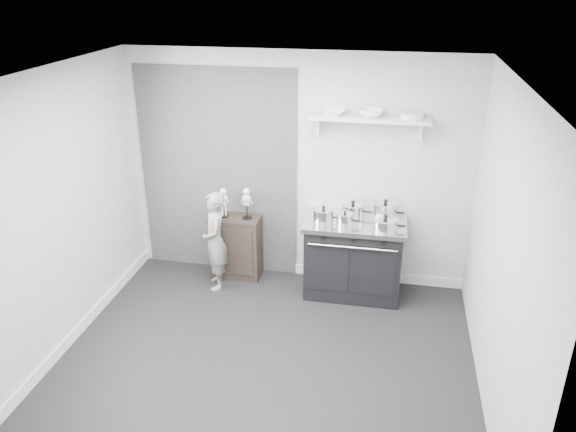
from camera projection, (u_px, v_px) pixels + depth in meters
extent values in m
plane|color=black|center=(263.00, 362.00, 5.41)|extent=(4.00, 4.00, 0.00)
cube|color=#9E9E9C|center=(297.00, 170.00, 6.48)|extent=(4.00, 0.02, 2.70)
cube|color=#9E9E9C|center=(189.00, 369.00, 3.24)|extent=(4.00, 0.02, 2.70)
cube|color=#9E9E9C|center=(51.00, 219.00, 5.21)|extent=(0.02, 3.60, 2.70)
cube|color=#9E9E9C|center=(502.00, 257.00, 4.52)|extent=(0.02, 3.60, 2.70)
cube|color=silver|center=(257.00, 79.00, 4.32)|extent=(4.00, 3.60, 0.02)
cube|color=black|center=(218.00, 173.00, 6.67)|extent=(1.90, 0.02, 2.50)
cube|color=silver|center=(377.00, 276.00, 6.81)|extent=(2.00, 0.03, 0.12)
cube|color=silver|center=(74.00, 334.00, 5.72)|extent=(0.03, 3.60, 0.12)
cube|color=silver|center=(369.00, 119.00, 5.96)|extent=(1.30, 0.26, 0.04)
cube|color=silver|center=(318.00, 126.00, 6.16)|extent=(0.03, 0.12, 0.20)
cube|color=silver|center=(421.00, 131.00, 5.97)|extent=(0.03, 0.12, 0.20)
cube|color=black|center=(354.00, 259.00, 6.44)|extent=(1.07, 0.64, 0.85)
cube|color=silver|center=(355.00, 223.00, 6.26)|extent=(1.13, 0.68, 0.05)
cube|color=black|center=(328.00, 268.00, 6.19)|extent=(0.45, 0.02, 0.55)
cube|color=black|center=(375.00, 273.00, 6.10)|extent=(0.45, 0.02, 0.55)
cylinder|color=silver|center=(352.00, 248.00, 6.00)|extent=(0.96, 0.02, 0.02)
cylinder|color=black|center=(323.00, 237.00, 6.03)|extent=(0.04, 0.03, 0.04)
cylinder|color=black|center=(353.00, 240.00, 5.98)|extent=(0.04, 0.03, 0.04)
cylinder|color=black|center=(383.00, 242.00, 5.92)|extent=(0.04, 0.03, 0.04)
cube|color=black|center=(236.00, 246.00, 6.82)|extent=(0.60, 0.35, 0.77)
imported|color=gray|center=(215.00, 241.00, 6.48)|extent=(0.42, 0.51, 1.19)
cylinder|color=silver|center=(323.00, 217.00, 6.17)|extent=(0.22, 0.22, 0.15)
cylinder|color=silver|center=(323.00, 210.00, 6.13)|extent=(0.23, 0.23, 0.02)
sphere|color=black|center=(324.00, 208.00, 6.12)|extent=(0.04, 0.04, 0.04)
cylinder|color=black|center=(337.00, 218.00, 6.14)|extent=(0.10, 0.02, 0.02)
cylinder|color=silver|center=(353.00, 211.00, 6.33)|extent=(0.25, 0.25, 0.13)
cylinder|color=silver|center=(353.00, 205.00, 6.30)|extent=(0.26, 0.26, 0.02)
sphere|color=black|center=(353.00, 202.00, 6.29)|extent=(0.04, 0.04, 0.04)
cylinder|color=black|center=(367.00, 212.00, 6.31)|extent=(0.10, 0.02, 0.02)
cylinder|color=silver|center=(385.00, 212.00, 6.26)|extent=(0.26, 0.26, 0.18)
cylinder|color=silver|center=(385.00, 204.00, 6.22)|extent=(0.26, 0.26, 0.02)
sphere|color=black|center=(386.00, 201.00, 6.21)|extent=(0.05, 0.05, 0.05)
cylinder|color=black|center=(400.00, 213.00, 6.23)|extent=(0.10, 0.02, 0.02)
cylinder|color=silver|center=(385.00, 225.00, 6.02)|extent=(0.27, 0.27, 0.11)
cylinder|color=silver|center=(385.00, 219.00, 6.00)|extent=(0.28, 0.28, 0.02)
sphere|color=black|center=(386.00, 217.00, 5.98)|extent=(0.05, 0.05, 0.05)
cylinder|color=black|center=(401.00, 226.00, 5.99)|extent=(0.10, 0.02, 0.02)
cylinder|color=silver|center=(345.00, 220.00, 6.11)|extent=(0.17, 0.17, 0.13)
cylinder|color=silver|center=(345.00, 214.00, 6.08)|extent=(0.18, 0.18, 0.02)
sphere|color=black|center=(345.00, 212.00, 6.07)|extent=(0.03, 0.03, 0.03)
cylinder|color=black|center=(356.00, 221.00, 6.09)|extent=(0.10, 0.02, 0.02)
imported|color=white|center=(333.00, 112.00, 6.00)|extent=(0.28, 0.28, 0.07)
imported|color=white|center=(371.00, 113.00, 5.93)|extent=(0.26, 0.26, 0.08)
cylinder|color=silver|center=(412.00, 116.00, 5.86)|extent=(0.24, 0.24, 0.06)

